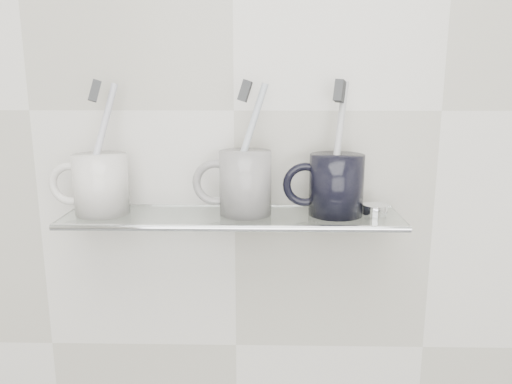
{
  "coord_description": "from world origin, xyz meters",
  "views": [
    {
      "loc": [
        0.05,
        0.32,
        1.3
      ],
      "look_at": [
        0.04,
        1.04,
        1.13
      ],
      "focal_mm": 35.0,
      "sensor_mm": 36.0,
      "label": 1
    }
  ],
  "objects_px": {
    "mug_center": "(245,183)",
    "mug_right": "(336,185)",
    "shelf_glass": "(232,217)",
    "mug_left": "(101,184)"
  },
  "relations": [
    {
      "from": "mug_center",
      "to": "mug_right",
      "type": "bearing_deg",
      "value": 3.66
    },
    {
      "from": "shelf_glass",
      "to": "mug_left",
      "type": "relative_size",
      "value": 5.59
    },
    {
      "from": "shelf_glass",
      "to": "mug_center",
      "type": "distance_m",
      "value": 0.06
    },
    {
      "from": "shelf_glass",
      "to": "mug_left",
      "type": "distance_m",
      "value": 0.2
    },
    {
      "from": "mug_left",
      "to": "mug_center",
      "type": "bearing_deg",
      "value": 15.26
    },
    {
      "from": "mug_right",
      "to": "mug_center",
      "type": "bearing_deg",
      "value": -164.66
    },
    {
      "from": "mug_center",
      "to": "shelf_glass",
      "type": "bearing_deg",
      "value": -162.27
    },
    {
      "from": "shelf_glass",
      "to": "mug_right",
      "type": "xyz_separation_m",
      "value": [
        0.15,
        0.0,
        0.05
      ]
    },
    {
      "from": "mug_left",
      "to": "shelf_glass",
      "type": "bearing_deg",
      "value": 13.79
    },
    {
      "from": "mug_center",
      "to": "mug_left",
      "type": "bearing_deg",
      "value": -176.34
    }
  ]
}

